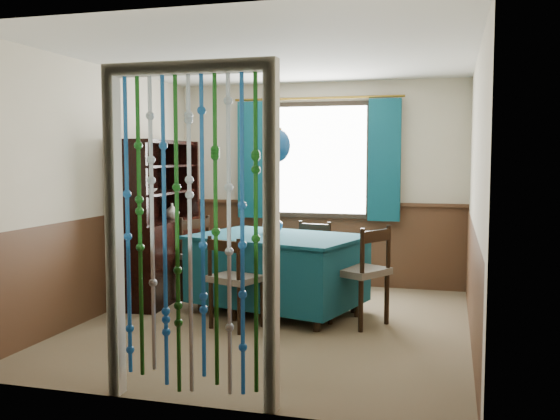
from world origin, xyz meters
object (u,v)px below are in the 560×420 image
(chair_left, at_px, (204,257))
(pendant_lamp, at_px, (278,145))
(vase_table, at_px, (273,223))
(chair_right, at_px, (362,272))
(vase_sideboard, at_px, (172,210))
(chair_far, at_px, (310,259))
(sideboard, at_px, (157,245))
(dining_table, at_px, (278,268))
(chair_near, at_px, (235,279))
(bowl_shelf, at_px, (146,191))

(chair_left, distance_m, pendant_lamp, 1.56)
(vase_table, bearing_deg, chair_right, -22.83)
(vase_sideboard, bearing_deg, chair_right, -17.52)
(chair_far, bearing_deg, vase_table, 66.45)
(pendant_lamp, distance_m, vase_sideboard, 1.64)
(chair_right, xyz_separation_m, vase_sideboard, (-2.28, 0.72, 0.48))
(chair_far, xyz_separation_m, sideboard, (-1.64, -0.42, 0.15))
(dining_table, distance_m, chair_near, 0.71)
(sideboard, bearing_deg, dining_table, -11.78)
(dining_table, bearing_deg, vase_table, 135.97)
(chair_left, distance_m, chair_right, 1.90)
(vase_table, xyz_separation_m, bowl_shelf, (-1.29, -0.31, 0.34))
(dining_table, height_order, chair_far, chair_far)
(vase_sideboard, bearing_deg, vase_table, -13.19)
(vase_table, bearing_deg, pendant_lamp, -59.60)
(dining_table, height_order, pendant_lamp, pendant_lamp)
(vase_sideboard, bearing_deg, pendant_lamp, -19.08)
(dining_table, bearing_deg, pendant_lamp, -57.73)
(dining_table, distance_m, sideboard, 1.48)
(chair_right, bearing_deg, chair_near, 142.01)
(bowl_shelf, bearing_deg, chair_right, -2.78)
(chair_far, height_order, chair_right, chair_right)
(chair_far, bearing_deg, chair_near, 81.65)
(chair_near, distance_m, pendant_lamp, 1.43)
(pendant_lamp, distance_m, vase_table, 0.83)
(pendant_lamp, bearing_deg, sideboard, 171.31)
(chair_left, height_order, bowl_shelf, bowl_shelf)
(chair_far, distance_m, vase_table, 0.70)
(bowl_shelf, bearing_deg, dining_table, 5.26)
(chair_right, height_order, bowl_shelf, bowl_shelf)
(chair_far, height_order, chair_left, chair_left)
(dining_table, bearing_deg, chair_far, 88.90)
(pendant_lamp, xyz_separation_m, bowl_shelf, (-1.39, -0.13, -0.47))
(dining_table, relative_size, pendant_lamp, 1.97)
(chair_right, xyz_separation_m, pendant_lamp, (-0.89, 0.24, 1.20))
(vase_table, relative_size, bowl_shelf, 0.92)
(chair_near, bearing_deg, bowl_shelf, 176.66)
(dining_table, height_order, sideboard, sideboard)
(chair_near, xyz_separation_m, pendant_lamp, (0.22, 0.67, 1.24))
(sideboard, bearing_deg, pendant_lamp, -11.78)
(chair_right, distance_m, sideboard, 2.39)
(chair_left, distance_m, vase_table, 0.93)
(vase_table, height_order, bowl_shelf, bowl_shelf)
(chair_left, xyz_separation_m, pendant_lamp, (0.93, -0.31, 1.21))
(chair_left, relative_size, chair_right, 0.98)
(chair_left, relative_size, vase_table, 4.58)
(dining_table, distance_m, vase_sideboard, 1.56)
(chair_near, distance_m, chair_far, 1.38)
(chair_right, bearing_deg, pendant_lamp, 105.82)
(chair_near, distance_m, chair_left, 1.20)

